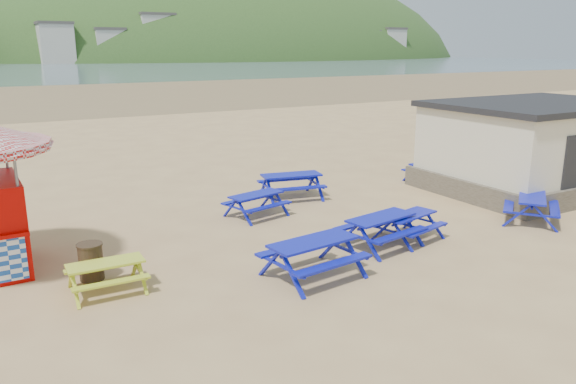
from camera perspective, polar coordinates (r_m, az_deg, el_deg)
ground at (r=14.94m, az=1.32°, el=-5.20°), size 400.00×400.00×0.00m
wet_sand at (r=67.63m, az=-23.70°, el=9.08°), size 400.00×400.00×0.00m
picnic_table_blue_a at (r=17.16m, az=-3.24°, el=-1.33°), size 1.96×1.72×0.71m
picnic_table_blue_b at (r=19.18m, az=0.34°, el=0.60°), size 2.29×1.98×0.84m
picnic_table_blue_c at (r=22.22m, az=14.36°, el=1.96°), size 1.83×1.50×0.75m
picnic_table_blue_d at (r=12.69m, az=2.57°, el=-6.77°), size 2.25×1.91×0.87m
picnic_table_blue_e at (r=15.44m, az=12.14°, el=-3.48°), size 1.96×1.72×0.71m
picnic_table_blue_f at (r=18.12m, az=23.46°, el=-1.57°), size 2.39×2.33×0.78m
picnic_table_yellow at (r=12.60m, az=-17.95°, el=-8.19°), size 1.58×1.28×0.66m
litter_bin at (r=13.29m, az=-19.40°, el=-6.66°), size 0.57×0.57×0.84m
amenity_block at (r=22.30m, az=23.82°, el=4.34°), size 7.40×5.40×3.15m
headland_town at (r=260.98m, az=-7.84°, el=11.14°), size 264.00×144.00×108.00m
picnic_table_blue_g at (r=14.77m, az=9.37°, el=-3.96°), size 2.17×1.87×0.81m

